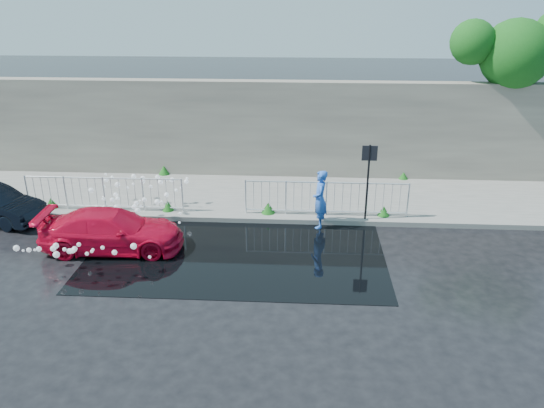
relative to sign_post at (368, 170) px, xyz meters
The scene contains 13 objects.
ground 5.50m from the sign_post, 143.57° to the right, with size 90.00×90.00×0.00m, color black.
pavement 4.90m from the sign_post, 155.66° to the left, with size 30.00×4.00×0.15m, color slate.
curb 4.51m from the sign_post, behind, with size 30.00×0.25×0.16m, color slate.
retaining_wall 5.87m from the sign_post, 135.69° to the left, with size 30.00×0.60×3.50m, color #655E55.
puddle 4.59m from the sign_post, 150.42° to the right, with size 8.00×5.00×0.01m, color black.
sign_post is the anchor object (origin of this frame).
tree 7.69m from the sign_post, 37.78° to the left, with size 4.80×2.43×6.22m.
railing_left 8.26m from the sign_post, behind, with size 5.05×0.05×1.10m.
railing_right 1.57m from the sign_post, 168.23° to the left, with size 5.05×0.05×1.10m.
weeds 4.94m from the sign_post, 163.44° to the left, with size 12.17×3.93×0.34m.
water_spray 7.36m from the sign_post, behind, with size 3.34×5.74×1.09m.
red_car 7.54m from the sign_post, 163.20° to the right, with size 1.57×3.86×1.12m, color red.
person 1.67m from the sign_post, 167.13° to the right, with size 0.65×0.43×1.78m, color blue.
Camera 1 is at (2.23, -11.93, 6.73)m, focal length 35.00 mm.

